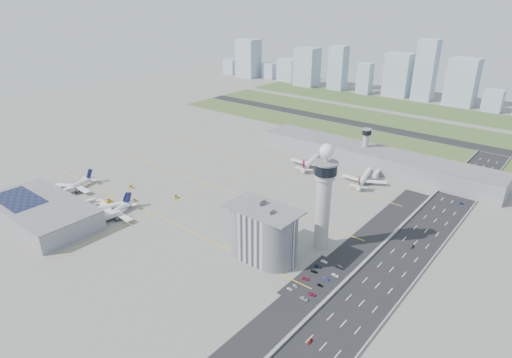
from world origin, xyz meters
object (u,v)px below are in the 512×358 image
Objects in this scene: tug_1 at (109,201)px; tug_0 at (131,187)px; control_tower at (324,193)px; airplane_near_c at (111,211)px; tug_5 at (321,188)px; airplane_far_b at (364,175)px; tug_2 at (134,200)px; car_lot_8 at (320,285)px; car_lot_6 at (304,299)px; airplane_near_b at (102,205)px; jet_bridge_far_1 at (378,172)px; car_lot_1 at (295,286)px; airplane_far_a at (311,159)px; car_lot_4 at (318,266)px; car_lot_5 at (324,262)px; car_hw_2 at (461,204)px; tug_3 at (176,197)px; car_lot_9 at (326,279)px; car_lot_10 at (335,275)px; car_hw_1 at (412,246)px; jet_bridge_near_2 at (100,221)px; car_lot_11 at (340,267)px; jet_bridge_far_0 at (326,159)px; tug_4 at (300,170)px; car_lot_0 at (290,289)px; jet_bridge_near_0 at (54,196)px; car_lot_7 at (312,294)px; jet_bridge_near_1 at (76,207)px; car_lot_3 at (314,271)px; car_hw_4 at (467,174)px; car_hw_0 at (310,341)px; car_lot_2 at (305,278)px; admin_building at (263,233)px; airplane_near_a at (72,184)px.

tug_0 is at bearing 110.30° from tug_1.
airplane_near_c is (-126.88, -59.56, -29.30)m from control_tower.
control_tower is 21.02× the size of tug_5.
airplane_far_b reaches higher than tug_2.
airplane_near_c is at bearing -27.03° from tug_1.
car_lot_8 is at bearing -133.30° from tug_0.
airplane_near_b is at bearing 98.04° from car_lot_6.
jet_bridge_far_1 is at bearing 14.50° from car_lot_8.
airplane_far_b reaches higher than car_lot_1.
tug_5 is 0.95× the size of car_lot_8.
airplane_far_a is at bearing 37.79° from car_lot_1.
car_lot_4 is 6.19m from car_lot_5.
tug_0 is 0.85× the size of car_hw_2.
car_lot_9 is at bearing 114.59° from tug_3.
car_hw_1 reaches higher than car_lot_10.
jet_bridge_near_2 reaches higher than car_lot_11.
car_lot_8 is at bearing -62.17° from tug_5.
jet_bridge_far_0 is 4.44× the size of tug_4.
car_lot_0 is at bearing -137.70° from tug_0.
car_lot_0 is at bearing 148.32° from car_lot_9.
car_lot_8 is at bearing 86.43° from airplane_near_c.
airplane_far_b reaches higher than jet_bridge_near_0.
airplane_far_b is 148.90m from tug_3.
jet_bridge_near_2 and jet_bridge_far_1 have the same top height.
airplane_near_c is at bearing 132.24° from tug_2.
car_lot_7 is at bearing 3.89° from jet_bridge_far_1.
jet_bridge_near_1 is 4.19× the size of car_lot_1.
airplane_near_c is 29.81m from jet_bridge_near_1.
airplane_near_c is 150.47m from car_lot_9.
car_hw_4 reaches higher than car_lot_3.
tug_2 is at bearing 86.50° from car_lot_3.
airplane_far_a is at bearing 114.87° from car_hw_0.
car_hw_4 is at bearing 97.47° from car_hw_2.
car_lot_2 is 1.14× the size of car_hw_4.
airplane_far_b reaches higher than car_lot_10.
car_lot_10 is at bearing 22.45° from jet_bridge_far_0.
tug_0 is 0.77× the size of car_lot_6.
admin_building is at bearing 110.13° from tug_3.
airplane_far_a is at bearing 26.19° from car_lot_3.
car_lot_3 is (128.78, -13.75, -0.45)m from tug_3.
airplane_near_c reaches higher than car_lot_4.
airplane_near_a is at bearing 41.71° from tug_2.
car_lot_8 is 0.89× the size of car_hw_4.
airplane_far_b is 12.29× the size of tug_0.
car_lot_6 reaches higher than car_lot_7.
car_hw_0 is (17.04, -36.31, 0.00)m from car_lot_8.
car_hw_1 reaches higher than car_hw_0.
car_lot_10 is (161.82, 37.28, -4.86)m from airplane_near_b.
car_lot_9 reaches higher than car_lot_3.
car_lot_10 is (147.08, 48.20, -2.25)m from jet_bridge_near_2.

